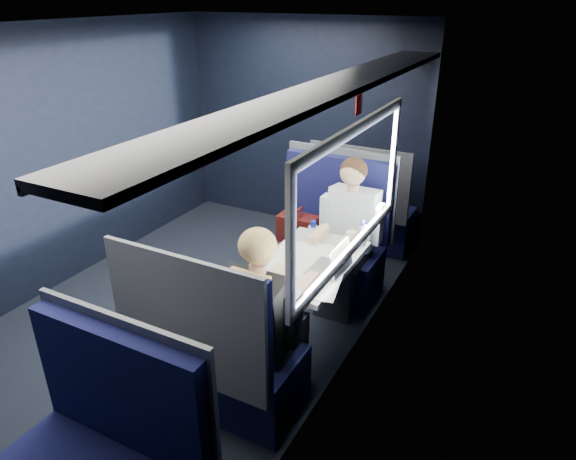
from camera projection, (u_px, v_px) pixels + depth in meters
The scene contains 12 objects.
ground at pixel (197, 309), 4.47m from camera, with size 2.80×4.20×0.01m, color black.
room_shell at pixel (184, 143), 3.83m from camera, with size 3.00×4.40×2.40m.
table at pixel (304, 269), 3.76m from camera, with size 0.62×1.00×0.74m.
seat_bay_near at pixel (326, 245), 4.64m from camera, with size 1.04×0.62×1.26m.
seat_bay_far at pixel (217, 357), 3.24m from camera, with size 1.04×0.62×1.26m.
seat_row_front at pixel (363, 211), 5.38m from camera, with size 1.04×0.51×1.16m.
man at pixel (348, 228), 4.27m from camera, with size 0.53×0.56×1.32m.
woman at pixel (263, 313), 3.13m from camera, with size 0.53×0.56×1.32m.
papers at pixel (306, 268), 3.61m from camera, with size 0.54×0.78×0.01m, color white.
laptop at pixel (333, 264), 3.54m from camera, with size 0.23×0.30×0.22m.
bottle_small at pixel (362, 235), 3.90m from camera, with size 0.06×0.06×0.21m.
cup at pixel (351, 238), 3.95m from camera, with size 0.08×0.08×0.10m, color white.
Camera 1 is at (2.45, -2.96, 2.51)m, focal length 32.00 mm.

